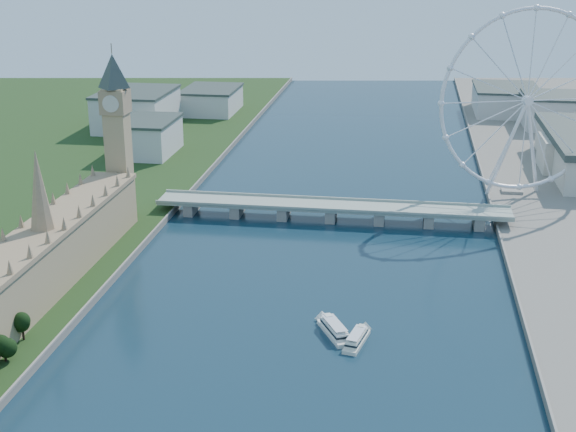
# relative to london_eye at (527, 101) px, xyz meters

# --- Properties ---
(parliament_range) EXTENTS (24.00, 200.00, 70.00)m
(parliament_range) POSITION_rel_london_eye_xyz_m (-247.98, -185.08, -49.04)
(parliament_range) COLOR tan
(parliament_range) RESTS_ON ground
(big_ben) EXTENTS (20.02, 20.02, 110.00)m
(big_ben) POSITION_rel_london_eye_xyz_m (-247.98, -77.08, -0.95)
(big_ben) COLOR tan
(big_ben) RESTS_ON ground
(westminster_bridge) EXTENTS (220.00, 22.00, 9.50)m
(westminster_bridge) POSITION_rel_london_eye_xyz_m (-119.98, -55.08, -60.89)
(westminster_bridge) COLOR gray
(westminster_bridge) RESTS_ON ground
(london_eye) EXTENTS (113.60, 39.12, 124.30)m
(london_eye) POSITION_rel_london_eye_xyz_m (0.00, 0.00, 0.00)
(london_eye) COLOR silver
(london_eye) RESTS_ON ground
(city_skyline) EXTENTS (505.00, 280.00, 32.00)m
(city_skyline) POSITION_rel_london_eye_xyz_m (-80.75, 205.00, -50.56)
(city_skyline) COLOR beige
(city_skyline) RESTS_ON ground
(tour_boat_near) EXTENTS (19.73, 29.15, 6.39)m
(tour_boat_near) POSITION_rel_london_eye_xyz_m (-103.30, -210.20, -67.52)
(tour_boat_near) COLOR white
(tour_boat_near) RESTS_ON ground
(tour_boat_far) EXTENTS (12.10, 26.62, 5.66)m
(tour_boat_far) POSITION_rel_london_eye_xyz_m (-93.11, -216.79, -67.52)
(tour_boat_far) COLOR beige
(tour_boat_far) RESTS_ON ground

